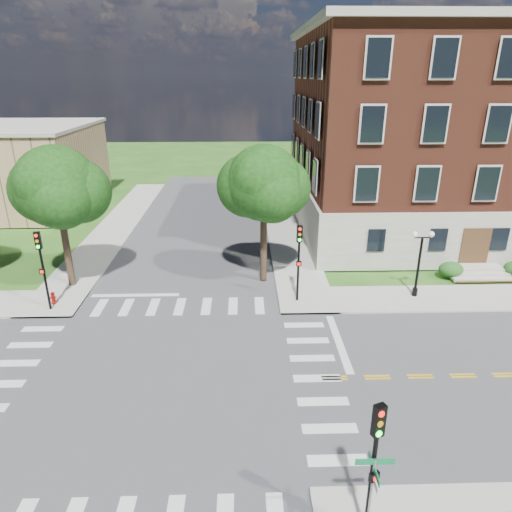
{
  "coord_description": "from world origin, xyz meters",
  "views": [
    {
      "loc": [
        3.88,
        -17.29,
        12.99
      ],
      "look_at": [
        4.59,
        7.3,
        3.2
      ],
      "focal_mm": 32.0,
      "sensor_mm": 36.0,
      "label": 1
    }
  ],
  "objects_px": {
    "traffic_signal_se": "(374,456)",
    "fire_hydrant": "(53,298)",
    "traffic_signal_nw": "(42,261)",
    "twin_lamp_west": "(419,260)",
    "street_sign_pole": "(372,484)",
    "traffic_signal_ne": "(299,254)"
  },
  "relations": [
    {
      "from": "traffic_signal_se",
      "to": "fire_hydrant",
      "type": "bearing_deg",
      "value": 134.39
    },
    {
      "from": "traffic_signal_nw",
      "to": "twin_lamp_west",
      "type": "height_order",
      "value": "traffic_signal_nw"
    },
    {
      "from": "traffic_signal_nw",
      "to": "fire_hydrant",
      "type": "bearing_deg",
      "value": 95.63
    },
    {
      "from": "traffic_signal_se",
      "to": "twin_lamp_west",
      "type": "relative_size",
      "value": 1.13
    },
    {
      "from": "street_sign_pole",
      "to": "fire_hydrant",
      "type": "distance_m",
      "value": 21.72
    },
    {
      "from": "twin_lamp_west",
      "to": "traffic_signal_se",
      "type": "bearing_deg",
      "value": -114.27
    },
    {
      "from": "traffic_signal_ne",
      "to": "traffic_signal_nw",
      "type": "xyz_separation_m",
      "value": [
        -14.71,
        -0.73,
        0.0
      ]
    },
    {
      "from": "traffic_signal_ne",
      "to": "fire_hydrant",
      "type": "bearing_deg",
      "value": 179.93
    },
    {
      "from": "twin_lamp_west",
      "to": "fire_hydrant",
      "type": "relative_size",
      "value": 5.64
    },
    {
      "from": "fire_hydrant",
      "to": "twin_lamp_west",
      "type": "bearing_deg",
      "value": 1.02
    },
    {
      "from": "traffic_signal_nw",
      "to": "fire_hydrant",
      "type": "height_order",
      "value": "traffic_signal_nw"
    },
    {
      "from": "traffic_signal_se",
      "to": "traffic_signal_ne",
      "type": "height_order",
      "value": "same"
    },
    {
      "from": "traffic_signal_ne",
      "to": "twin_lamp_west",
      "type": "relative_size",
      "value": 1.13
    },
    {
      "from": "traffic_signal_se",
      "to": "traffic_signal_ne",
      "type": "distance_m",
      "value": 15.39
    },
    {
      "from": "traffic_signal_ne",
      "to": "traffic_signal_nw",
      "type": "distance_m",
      "value": 14.72
    },
    {
      "from": "twin_lamp_west",
      "to": "fire_hydrant",
      "type": "xyz_separation_m",
      "value": [
        -22.2,
        -0.39,
        -2.06
      ]
    },
    {
      "from": "street_sign_pole",
      "to": "traffic_signal_ne",
      "type": "bearing_deg",
      "value": 91.09
    },
    {
      "from": "traffic_signal_ne",
      "to": "twin_lamp_west",
      "type": "xyz_separation_m",
      "value": [
        7.42,
        0.41,
        -0.66
      ]
    },
    {
      "from": "traffic_signal_ne",
      "to": "street_sign_pole",
      "type": "distance_m",
      "value": 15.53
    },
    {
      "from": "traffic_signal_nw",
      "to": "fire_hydrant",
      "type": "distance_m",
      "value": 2.82
    },
    {
      "from": "traffic_signal_se",
      "to": "twin_lamp_west",
      "type": "bearing_deg",
      "value": 65.73
    },
    {
      "from": "street_sign_pole",
      "to": "fire_hydrant",
      "type": "relative_size",
      "value": 4.13
    }
  ]
}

